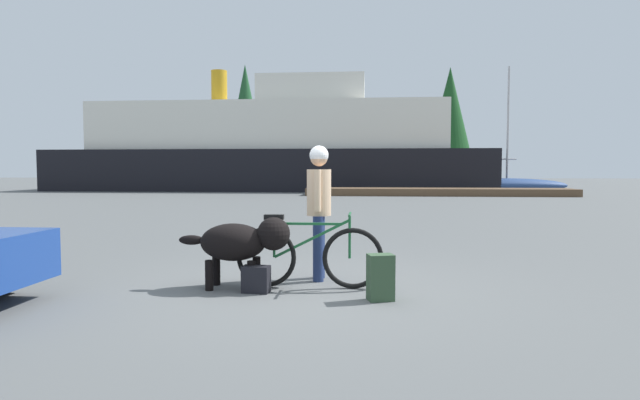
% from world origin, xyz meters
% --- Properties ---
extents(ground_plane, '(160.00, 160.00, 0.00)m').
position_xyz_m(ground_plane, '(0.00, 0.00, 0.00)').
color(ground_plane, '#595B5B').
extents(bicycle, '(1.82, 0.44, 0.93)m').
position_xyz_m(bicycle, '(0.11, 0.06, 0.40)').
color(bicycle, black).
rests_on(bicycle, ground_plane).
extents(person_cyclist, '(0.32, 0.53, 1.77)m').
position_xyz_m(person_cyclist, '(0.20, 0.54, 1.08)').
color(person_cyclist, navy).
rests_on(person_cyclist, ground_plane).
extents(dog, '(1.39, 0.54, 0.88)m').
position_xyz_m(dog, '(-0.69, -0.04, 0.58)').
color(dog, black).
rests_on(dog, ground_plane).
extents(backpack, '(0.32, 0.27, 0.52)m').
position_xyz_m(backpack, '(0.99, -0.48, 0.26)').
color(backpack, '#334C33').
rests_on(backpack, ground_plane).
extents(handbag_pannier, '(0.34, 0.21, 0.32)m').
position_xyz_m(handbag_pannier, '(-0.48, -0.24, 0.16)').
color(handbag_pannier, black).
rests_on(handbag_pannier, ground_plane).
extents(dock_pier, '(14.64, 2.43, 0.40)m').
position_xyz_m(dock_pier, '(4.81, 23.14, 0.20)').
color(dock_pier, brown).
rests_on(dock_pier, ground_plane).
extents(ferry_boat, '(29.86, 7.09, 8.35)m').
position_xyz_m(ferry_boat, '(-5.76, 29.69, 2.90)').
color(ferry_boat, black).
rests_on(ferry_boat, ground_plane).
extents(sailboat_moored, '(7.35, 2.06, 7.83)m').
position_xyz_m(sailboat_moored, '(9.61, 27.15, 0.49)').
color(sailboat_moored, navy).
rests_on(sailboat_moored, ground_plane).
extents(pine_tree_far_left, '(3.46, 3.46, 11.45)m').
position_xyz_m(pine_tree_far_left, '(-10.74, 42.89, 7.11)').
color(pine_tree_far_left, '#4C331E').
rests_on(pine_tree_far_left, ground_plane).
extents(pine_tree_center, '(3.09, 3.09, 8.16)m').
position_xyz_m(pine_tree_center, '(4.86, 46.06, 5.07)').
color(pine_tree_center, '#4C331E').
rests_on(pine_tree_center, ground_plane).
extents(pine_tree_far_right, '(3.82, 3.82, 11.13)m').
position_xyz_m(pine_tree_far_right, '(8.72, 44.27, 7.18)').
color(pine_tree_far_right, '#4C331E').
rests_on(pine_tree_far_right, ground_plane).
extents(pine_tree_mid_back, '(3.63, 3.63, 9.72)m').
position_xyz_m(pine_tree_mid_back, '(-8.59, 49.86, 5.88)').
color(pine_tree_mid_back, '#4C331E').
rests_on(pine_tree_mid_back, ground_plane).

